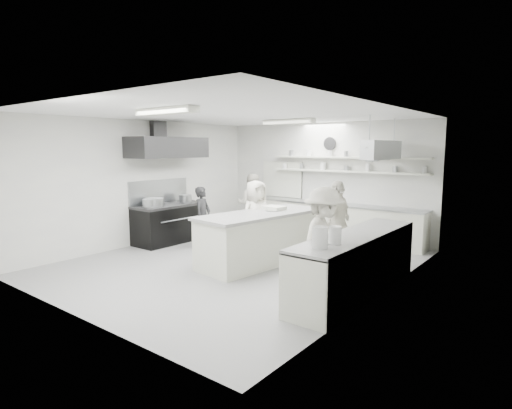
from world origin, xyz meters
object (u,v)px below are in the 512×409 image
Objects in this scene: stove at (170,224)px; cook_stove at (203,217)px; prep_island at (260,239)px; back_counter at (327,221)px; cook_back at (251,204)px; right_counter at (356,265)px.

cook_stove is (1.00, 0.16, 0.27)m from stove.
prep_island is 1.88× the size of cook_stove.
back_counter is 3.48× the size of cook_stove.
stove is 2.95m from prep_island.
cook_stove is (-1.94, 0.28, 0.22)m from prep_island.
back_counter is at bearing 43.99° from stove.
prep_island is (0.05, -2.92, 0.04)m from back_counter.
back_counter is 3.04× the size of cook_back.
right_counter is (5.25, -0.60, 0.02)m from stove.
right_counter is at bearing 117.17° from cook_back.
back_counter is at bearing 98.27° from prep_island.
back_counter is (2.90, 2.80, 0.01)m from stove.
cook_stove reaches higher than right_counter.
stove is 4.03m from back_counter.
prep_island reaches higher than right_counter.
cook_back reaches higher than prep_island.
cook_stove is (-1.90, -2.64, 0.26)m from back_counter.
prep_island reaches higher than back_counter.
cook_back reaches higher than cook_stove.
right_counter is at bearing -4.41° from prep_island.
cook_stove is at bearing 169.82° from right_counter.
right_counter is 2.01× the size of cook_back.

